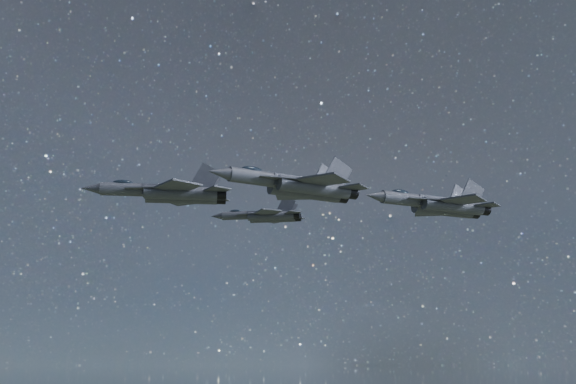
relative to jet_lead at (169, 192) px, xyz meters
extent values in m
cylinder|color=#333540|center=(-4.19, 0.71, 0.23)|extent=(7.63, 2.80, 1.57)
cone|color=#333540|center=(-8.96, 1.51, 0.23)|extent=(2.62, 1.80, 1.41)
ellipsoid|color=black|center=(-5.38, 0.91, 0.98)|extent=(2.55, 1.45, 0.78)
cube|color=#333540|center=(0.99, -0.17, 0.18)|extent=(8.41, 2.87, 1.31)
cylinder|color=#333540|center=(1.22, -1.23, -0.28)|extent=(8.62, 2.96, 1.57)
cylinder|color=#333540|center=(1.55, 0.76, -0.28)|extent=(8.62, 2.96, 1.57)
cylinder|color=black|center=(5.80, -2.00, -0.28)|extent=(1.54, 1.65, 1.45)
cylinder|color=black|center=(6.13, -0.01, -0.28)|extent=(1.54, 1.65, 1.45)
cube|color=#333540|center=(-2.62, -0.94, 0.11)|extent=(5.30, 2.89, 0.12)
cube|color=#333540|center=(-2.17, 1.75, 0.11)|extent=(5.27, 1.24, 0.12)
cube|color=#333540|center=(0.62, -3.58, -0.08)|extent=(5.20, 5.47, 0.20)
cube|color=#333540|center=(1.76, 3.18, -0.08)|extent=(5.75, 5.79, 0.20)
cube|color=#333540|center=(5.18, -3.23, -0.08)|extent=(3.06, 3.17, 0.15)
cube|color=#333540|center=(5.95, 1.35, -0.08)|extent=(3.40, 3.42, 0.15)
cube|color=#333540|center=(4.06, -1.97, 1.64)|extent=(3.44, 1.02, 3.59)
cube|color=#333540|center=(4.48, 0.52, 1.64)|extent=(3.52, 0.60, 3.59)
cylinder|color=#333540|center=(15.00, 28.20, 4.14)|extent=(6.60, 3.99, 1.39)
cone|color=#333540|center=(11.09, 29.96, 4.14)|extent=(2.47, 2.02, 1.25)
ellipsoid|color=black|center=(14.03, 28.64, 4.81)|extent=(2.32, 1.73, 0.69)
cube|color=#333540|center=(19.24, 26.28, 4.10)|extent=(7.23, 4.24, 1.16)
cylinder|color=#333540|center=(19.19, 25.32, 3.70)|extent=(7.41, 4.36, 1.39)
cylinder|color=#333540|center=(19.93, 26.95, 3.70)|extent=(7.41, 4.36, 1.39)
cylinder|color=black|center=(22.94, 23.63, 3.70)|extent=(1.59, 1.65, 1.29)
cylinder|color=black|center=(23.68, 25.26, 3.70)|extent=(1.59, 1.65, 1.29)
cube|color=#333540|center=(15.97, 26.44, 4.04)|extent=(4.36, 3.49, 0.11)
cube|color=#333540|center=(16.96, 28.63, 4.04)|extent=(4.75, 2.03, 0.11)
cube|color=#333540|center=(18.15, 23.44, 3.88)|extent=(3.88, 4.26, 0.18)
cube|color=#333540|center=(20.65, 28.98, 3.88)|extent=(5.08, 4.96, 0.18)
cube|color=#333540|center=(22.13, 22.72, 3.88)|extent=(2.27, 2.43, 0.13)
cube|color=#333540|center=(23.83, 26.46, 3.88)|extent=(3.01, 2.97, 0.13)
cube|color=#333540|center=(21.46, 24.05, 5.39)|extent=(2.78, 1.63, 3.18)
cube|color=#333540|center=(22.38, 26.09, 5.39)|extent=(2.98, 1.18, 3.18)
cylinder|color=#333540|center=(8.94, -9.60, -0.16)|extent=(7.94, 3.15, 1.64)
cone|color=#333540|center=(4.00, -10.60, -0.16)|extent=(2.76, 1.94, 1.47)
ellipsoid|color=black|center=(7.71, -9.85, 0.63)|extent=(2.67, 1.58, 0.81)
cube|color=#333540|center=(14.29, -8.51, -0.21)|extent=(8.75, 3.25, 1.36)
cylinder|color=#333540|center=(14.91, -9.46, -0.68)|extent=(8.97, 3.35, 1.64)
cylinder|color=#333540|center=(14.49, -7.40, -0.68)|extent=(8.97, 3.35, 1.64)
cylinder|color=black|center=(19.64, -8.50, -0.68)|extent=(1.64, 1.75, 1.51)
cylinder|color=black|center=(19.23, -6.44, -0.68)|extent=(1.64, 1.75, 1.51)
cube|color=#333540|center=(11.07, -10.61, -0.28)|extent=(5.47, 1.20, 0.13)
cube|color=#333540|center=(10.51, -7.83, -0.28)|extent=(5.49, 3.15, 0.13)
cube|color=#333540|center=(15.20, -11.97, -0.47)|extent=(6.00, 6.02, 0.21)
cube|color=#333540|center=(13.79, -4.98, -0.47)|extent=(5.32, 5.63, 0.21)
cube|color=#333540|center=(19.50, -9.92, -0.47)|extent=(3.55, 3.56, 0.16)
cube|color=#333540|center=(18.54, -5.19, -0.47)|extent=(3.12, 3.26, 0.16)
cube|color=#333540|center=(17.95, -9.11, 1.31)|extent=(3.65, 0.65, 3.74)
cube|color=#333540|center=(17.42, -6.54, 1.31)|extent=(3.55, 1.17, 3.74)
cylinder|color=#333540|center=(32.30, 2.04, 1.83)|extent=(8.47, 2.74, 1.75)
cone|color=#333540|center=(26.94, 1.40, 1.83)|extent=(2.87, 1.89, 1.57)
ellipsoid|color=black|center=(30.96, 1.88, 2.67)|extent=(2.80, 1.49, 0.87)
cube|color=#333540|center=(38.11, 2.75, 1.77)|extent=(9.36, 2.78, 1.46)
cylinder|color=#333540|center=(38.69, 1.68, 1.27)|extent=(9.59, 2.88, 1.75)
cylinder|color=#333540|center=(38.42, 3.92, 1.27)|extent=(9.59, 2.88, 1.75)
cylinder|color=black|center=(43.82, 2.31, 1.27)|extent=(1.65, 1.78, 1.62)
cylinder|color=black|center=(43.55, 4.54, 1.27)|extent=(1.65, 1.78, 1.62)
cube|color=#333540|center=(34.49, 0.78, 1.69)|extent=(5.92, 1.65, 0.13)
cube|color=#333540|center=(34.13, 3.79, 1.69)|extent=(5.94, 2.97, 0.13)
cube|color=#333540|center=(38.79, -1.02, 1.49)|extent=(6.36, 6.45, 0.22)
cube|color=#333540|center=(37.87, 6.57, 1.49)|extent=(5.92, 6.19, 0.22)
cube|color=#333540|center=(43.55, 0.80, 1.49)|extent=(3.76, 3.80, 0.17)
cube|color=#333540|center=(42.93, 5.93, 1.49)|extent=(3.48, 3.60, 0.17)
cube|color=#333540|center=(41.96, 1.80, 3.40)|extent=(3.92, 0.62, 4.00)
cube|color=#333540|center=(41.62, 4.59, 3.40)|extent=(3.86, 0.96, 4.00)
camera|label=1|loc=(-8.12, -78.04, -19.87)|focal=42.00mm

